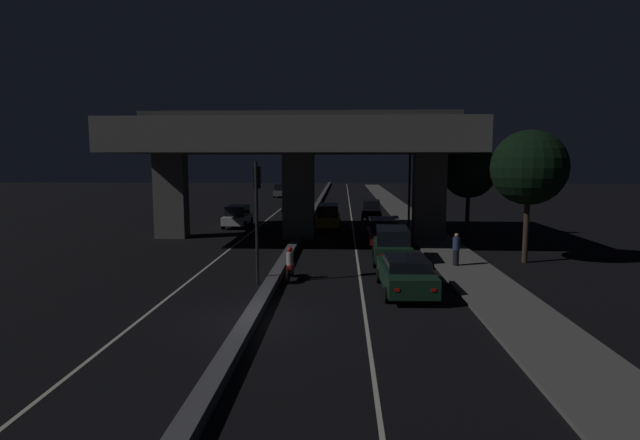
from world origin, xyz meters
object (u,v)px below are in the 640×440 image
(car_dark_red_third, at_px, (382,231))
(car_black_fifth, at_px, (371,209))
(traffic_light_left_of_median, at_px, (257,201))
(car_dark_green_second_oncoming, at_px, (292,205))
(car_white_lead_oncoming, at_px, (238,216))
(car_grey_fourth_oncoming, at_px, (282,190))
(car_taxi_yellow_fourth, at_px, (328,216))
(pedestrian_on_sidewalk, at_px, (456,249))
(motorcycle_red_filtering_near, at_px, (290,266))
(street_lamp, at_px, (406,172))
(car_dark_green_third_oncoming, at_px, (300,198))
(car_dark_green_lead, at_px, (406,274))
(car_dark_green_second, at_px, (392,244))

(car_dark_red_third, xyz_separation_m, car_black_fifth, (0.10, 13.87, 0.03))
(traffic_light_left_of_median, xyz_separation_m, car_dark_green_second_oncoming, (-1.61, 30.82, -2.92))
(car_white_lead_oncoming, distance_m, car_grey_fourth_oncoming, 32.54)
(car_taxi_yellow_fourth, relative_size, car_black_fifth, 1.10)
(pedestrian_on_sidewalk, bearing_deg, motorcycle_red_filtering_near, -160.25)
(car_grey_fourth_oncoming, xyz_separation_m, motorcycle_red_filtering_near, (6.57, -50.25, -0.36))
(motorcycle_red_filtering_near, bearing_deg, car_white_lead_oncoming, 21.81)
(traffic_light_left_of_median, height_order, street_lamp, street_lamp)
(motorcycle_red_filtering_near, bearing_deg, car_black_fifth, -9.37)
(traffic_light_left_of_median, bearing_deg, car_dark_red_third, 59.10)
(car_taxi_yellow_fourth, bearing_deg, car_dark_green_third_oncoming, 10.90)
(street_lamp, height_order, car_taxi_yellow_fourth, street_lamp)
(car_dark_green_third_oncoming, bearing_deg, car_white_lead_oncoming, -7.61)
(car_dark_red_third, bearing_deg, car_grey_fourth_oncoming, 15.71)
(car_dark_green_lead, distance_m, car_taxi_yellow_fourth, 19.67)
(car_black_fifth, bearing_deg, car_taxi_yellow_fourth, 151.26)
(car_black_fifth, relative_size, pedestrian_on_sidewalk, 2.54)
(car_dark_green_lead, bearing_deg, motorcycle_red_filtering_near, 66.91)
(street_lamp, bearing_deg, car_dark_green_lead, -96.98)
(car_dark_green_third_oncoming, relative_size, pedestrian_on_sidewalk, 2.51)
(car_grey_fourth_oncoming, xyz_separation_m, pedestrian_on_sidewalk, (14.69, -47.34, -0.06))
(car_dark_red_third, bearing_deg, car_black_fifth, -0.48)
(car_dark_green_second_oncoming, relative_size, pedestrian_on_sidewalk, 2.42)
(car_dark_green_second, height_order, car_white_lead_oncoming, car_dark_green_second)
(car_black_fifth, xyz_separation_m, car_white_lead_oncoming, (-11.16, -5.82, -0.01))
(car_dark_green_second, relative_size, car_taxi_yellow_fourth, 0.93)
(car_dark_green_lead, relative_size, car_dark_green_second, 1.13)
(car_black_fifth, bearing_deg, car_dark_green_lead, -177.32)
(car_dark_red_third, relative_size, motorcycle_red_filtering_near, 2.22)
(car_white_lead_oncoming, xyz_separation_m, car_dark_green_third_oncoming, (3.23, 21.29, -0.13))
(motorcycle_red_filtering_near, bearing_deg, street_lamp, -19.85)
(street_lamp, xyz_separation_m, car_dark_red_third, (-2.50, -8.24, -3.60))
(car_dark_green_second_oncoming, xyz_separation_m, pedestrian_on_sidewalk, (11.06, -27.14, 0.22))
(car_taxi_yellow_fourth, bearing_deg, car_dark_green_second, -163.97)
(car_dark_red_third, height_order, car_black_fifth, car_black_fifth)
(car_dark_green_lead, bearing_deg, car_dark_green_second_oncoming, 12.21)
(car_dark_green_lead, distance_m, car_dark_red_third, 11.61)
(motorcycle_red_filtering_near, bearing_deg, car_dark_green_third_oncoming, 6.94)
(traffic_light_left_of_median, bearing_deg, car_dark_green_second_oncoming, 93.00)
(car_dark_green_third_oncoming, relative_size, motorcycle_red_filtering_near, 2.12)
(street_lamp, distance_m, pedestrian_on_sidewalk, 15.41)
(car_dark_green_second, xyz_separation_m, car_black_fifth, (-0.01, 19.40, -0.08))
(car_taxi_yellow_fourth, bearing_deg, car_grey_fourth_oncoming, 13.37)
(car_dark_red_third, bearing_deg, car_dark_green_third_oncoming, 14.87)
(car_white_lead_oncoming, height_order, car_grey_fourth_oncoming, car_grey_fourth_oncoming)
(traffic_light_left_of_median, xyz_separation_m, car_dark_green_second, (6.35, 4.90, -2.66))
(car_taxi_yellow_fourth, distance_m, car_grey_fourth_oncoming, 33.81)
(pedestrian_on_sidewalk, bearing_deg, car_dark_red_third, 115.39)
(car_dark_green_third_oncoming, height_order, motorcycle_red_filtering_near, motorcycle_red_filtering_near)
(car_taxi_yellow_fourth, xyz_separation_m, car_white_lead_oncoming, (-7.38, 0.36, -0.10))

